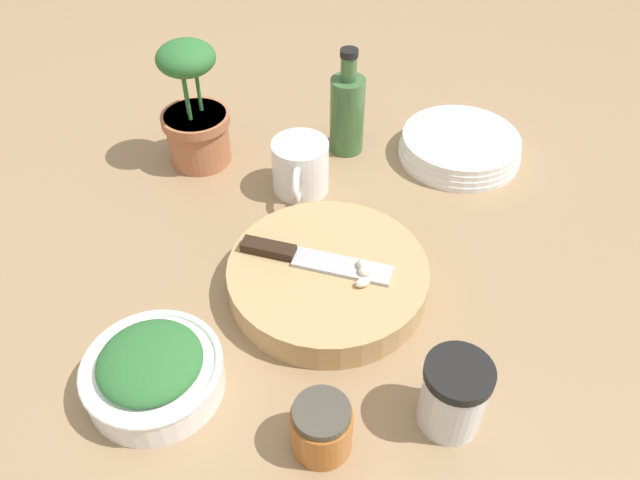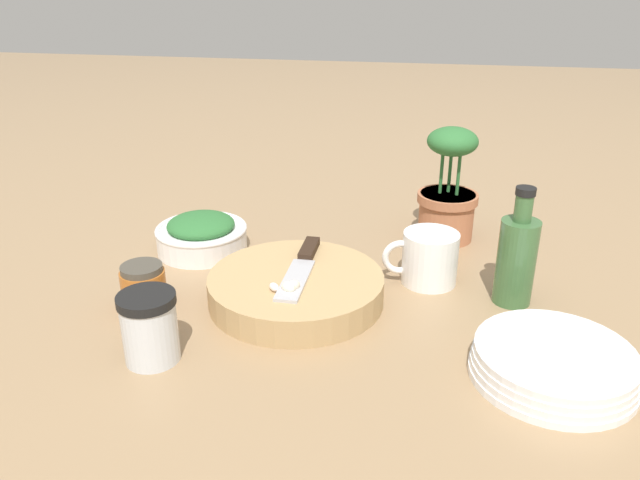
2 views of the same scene
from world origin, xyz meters
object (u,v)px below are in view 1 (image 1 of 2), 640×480
potted_herb (195,115)px  honey_jar (322,428)px  coffee_mug (300,167)px  cutting_board (328,278)px  chef_knife (306,257)px  spice_jar (454,395)px  plate_stack (460,146)px  herb_bowl (153,371)px  oil_bottle (347,112)px  garlic_cloves (365,271)px

potted_herb → honey_jar: bearing=-142.2°
honey_jar → coffee_mug: bearing=20.7°
honey_jar → potted_herb: (0.44, 0.34, 0.05)m
cutting_board → potted_herb: bearing=52.2°
chef_knife → cutting_board: bearing=83.9°
spice_jar → plate_stack: spice_jar is taller
spice_jar → potted_herb: bearing=51.6°
cutting_board → herb_bowl: bearing=144.1°
cutting_board → oil_bottle: 0.33m
spice_jar → coffee_mug: 0.44m
spice_jar → potted_herb: 0.59m
honey_jar → spice_jar: bearing=-61.3°
herb_bowl → chef_knife: bearing=-29.4°
chef_knife → coffee_mug: bearing=-160.0°
spice_jar → potted_herb: size_ratio=0.45×
garlic_cloves → oil_bottle: (0.32, 0.11, 0.02)m
coffee_mug → potted_herb: bearing=81.6°
coffee_mug → honey_jar: 0.44m
chef_knife → potted_herb: size_ratio=0.97×
herb_bowl → coffee_mug: (0.39, -0.05, 0.01)m
herb_bowl → coffee_mug: size_ratio=1.35×
spice_jar → plate_stack: 0.50m
garlic_cloves → oil_bottle: 0.34m
cutting_board → herb_bowl: size_ratio=1.64×
honey_jar → cutting_board: bearing=14.4°
oil_bottle → honey_jar: bearing=-167.9°
cutting_board → garlic_cloves: 0.06m
herb_bowl → oil_bottle: (0.52, -0.09, 0.04)m
garlic_cloves → coffee_mug: coffee_mug is taller
coffee_mug → potted_herb: 0.19m
honey_jar → oil_bottle: (0.54, 0.11, 0.04)m
herb_bowl → potted_herb: bearing=17.8°
spice_jar → oil_bottle: oil_bottle is taller
cutting_board → chef_knife: bearing=84.0°
chef_knife → plate_stack: size_ratio=1.00×
chef_knife → spice_jar: size_ratio=2.16×
plate_stack → cutting_board: bearing=159.9°
spice_jar → coffee_mug: size_ratio=0.78×
garlic_cloves → coffee_mug: (0.19, 0.15, -0.01)m
coffee_mug → herb_bowl: bearing=173.1°
herb_bowl → plate_stack: (0.55, -0.27, -0.01)m
cutting_board → garlic_cloves: size_ratio=5.20×
spice_jar → plate_stack: (0.50, 0.05, -0.03)m
plate_stack → oil_bottle: oil_bottle is taller
coffee_mug → oil_bottle: (0.13, -0.04, 0.03)m
spice_jar → honey_jar: bearing=118.7°
coffee_mug → oil_bottle: bearing=-17.7°
chef_knife → spice_jar: spice_jar is taller
coffee_mug → potted_herb: (0.03, 0.18, 0.04)m
chef_knife → spice_jar: 0.26m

